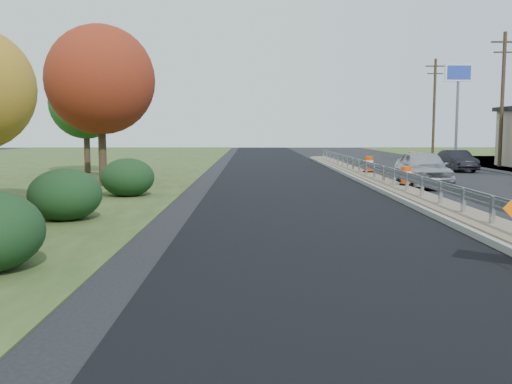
{
  "coord_description": "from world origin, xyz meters",
  "views": [
    {
      "loc": [
        -6.14,
        -16.31,
        2.6
      ],
      "look_at": [
        -6.03,
        -2.53,
        1.1
      ],
      "focal_mm": 40.0,
      "sensor_mm": 36.0,
      "label": 1
    }
  ],
  "objects_px": {
    "barrel_median_far": "(369,165)",
    "barrel_shoulder_far": "(413,157)",
    "barrel_median_mid": "(406,176)",
    "car_silver": "(423,168)",
    "car_dark_mid": "(457,161)"
  },
  "relations": [
    {
      "from": "barrel_median_far",
      "to": "barrel_shoulder_far",
      "type": "distance_m",
      "value": 17.33
    },
    {
      "from": "barrel_median_mid",
      "to": "barrel_median_far",
      "type": "relative_size",
      "value": 0.9
    },
    {
      "from": "barrel_median_mid",
      "to": "car_silver",
      "type": "relative_size",
      "value": 0.16
    },
    {
      "from": "barrel_median_mid",
      "to": "barrel_median_far",
      "type": "bearing_deg",
      "value": 90.33
    },
    {
      "from": "barrel_median_mid",
      "to": "barrel_median_far",
      "type": "height_order",
      "value": "barrel_median_far"
    },
    {
      "from": "barrel_median_far",
      "to": "car_dark_mid",
      "type": "distance_m",
      "value": 7.72
    },
    {
      "from": "barrel_median_far",
      "to": "car_dark_mid",
      "type": "bearing_deg",
      "value": 32.72
    },
    {
      "from": "barrel_median_mid",
      "to": "car_dark_mid",
      "type": "bearing_deg",
      "value": 61.43
    },
    {
      "from": "barrel_median_mid",
      "to": "barrel_shoulder_far",
      "type": "height_order",
      "value": "barrel_median_mid"
    },
    {
      "from": "car_dark_mid",
      "to": "barrel_median_far",
      "type": "bearing_deg",
      "value": -149.06
    },
    {
      "from": "car_silver",
      "to": "car_dark_mid",
      "type": "bearing_deg",
      "value": 66.19
    },
    {
      "from": "barrel_median_far",
      "to": "car_dark_mid",
      "type": "relative_size",
      "value": 0.22
    },
    {
      "from": "barrel_median_mid",
      "to": "car_dark_mid",
      "type": "relative_size",
      "value": 0.2
    },
    {
      "from": "barrel_shoulder_far",
      "to": "car_dark_mid",
      "type": "bearing_deg",
      "value": -92.44
    },
    {
      "from": "barrel_shoulder_far",
      "to": "car_dark_mid",
      "type": "relative_size",
      "value": 0.2
    }
  ]
}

